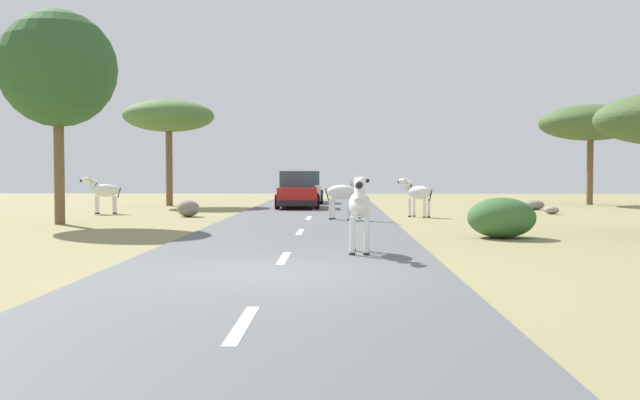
% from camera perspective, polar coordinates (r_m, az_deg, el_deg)
% --- Properties ---
extents(ground_plane, '(90.00, 90.00, 0.00)m').
position_cam_1_polar(ground_plane, '(11.86, -3.44, -6.16)').
color(ground_plane, '#8E8456').
extents(road, '(6.00, 64.00, 0.05)m').
position_cam_1_polar(road, '(11.86, -3.70, -6.04)').
color(road, '#56595B').
rests_on(road, ground_plane).
extents(lane_markings, '(0.16, 56.00, 0.01)m').
position_cam_1_polar(lane_markings, '(10.88, -4.17, -6.65)').
color(lane_markings, silver).
rests_on(lane_markings, road).
extents(zebra_0, '(0.50, 1.76, 1.66)m').
position_cam_1_polar(zebra_0, '(14.56, 3.23, -0.49)').
color(zebra_0, silver).
rests_on(zebra_0, road).
extents(zebra_1, '(1.35, 1.29, 1.57)m').
position_cam_1_polar(zebra_1, '(27.34, 7.90, 0.57)').
color(zebra_1, silver).
rests_on(zebra_1, ground_plane).
extents(zebra_2, '(1.69, 0.51, 1.59)m').
position_cam_1_polar(zebra_2, '(30.56, -17.16, 0.70)').
color(zebra_2, silver).
rests_on(zebra_2, ground_plane).
extents(zebra_3, '(1.60, 0.94, 1.60)m').
position_cam_1_polar(zebra_3, '(24.89, 1.94, 0.59)').
color(zebra_3, silver).
rests_on(zebra_3, road).
extents(car_0, '(2.09, 4.38, 1.74)m').
position_cam_1_polar(car_0, '(38.74, -1.26, 0.96)').
color(car_0, white).
rests_on(car_0, road).
extents(car_1, '(2.16, 4.41, 1.74)m').
position_cam_1_polar(car_1, '(33.28, -1.84, 0.74)').
color(car_1, red).
rests_on(car_1, road).
extents(tree_0, '(4.64, 4.64, 5.44)m').
position_cam_1_polar(tree_0, '(37.15, -12.17, 6.63)').
color(tree_0, brown).
rests_on(tree_0, ground_plane).
extents(tree_3, '(3.86, 3.86, 7.10)m').
position_cam_1_polar(tree_3, '(25.16, -20.50, 9.91)').
color(tree_3, brown).
rests_on(tree_3, ground_plane).
extents(tree_4, '(5.39, 5.39, 5.31)m').
position_cam_1_polar(tree_4, '(40.31, 21.11, 5.84)').
color(tree_4, brown).
rests_on(tree_4, ground_plane).
extents(bush_0, '(1.79, 1.61, 1.07)m').
position_cam_1_polar(bush_0, '(19.15, 14.51, -1.40)').
color(bush_0, '#386633').
rests_on(bush_0, ground_plane).
extents(rock_0, '(0.60, 0.49, 0.32)m').
position_cam_1_polar(rock_0, '(30.66, 18.28, -0.79)').
color(rock_0, gray).
rests_on(rock_0, ground_plane).
extents(rock_1, '(0.89, 0.77, 0.45)m').
position_cam_1_polar(rock_1, '(33.87, 17.00, -0.39)').
color(rock_1, gray).
rests_on(rock_1, ground_plane).
extents(rock_2, '(0.88, 0.91, 0.65)m').
position_cam_1_polar(rock_2, '(32.17, 14.63, -0.31)').
color(rock_2, '#A89E8C').
rests_on(rock_2, ground_plane).
extents(rock_3, '(0.86, 0.89, 0.64)m').
position_cam_1_polar(rock_3, '(27.82, -10.63, -0.68)').
color(rock_3, gray).
rests_on(rock_3, ground_plane).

